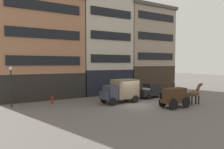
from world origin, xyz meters
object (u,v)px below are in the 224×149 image
fire_hydrant_curbside (52,100)px  cargo_wagon (175,96)px  pedestrian_officer (174,85)px  draft_horse (195,93)px  delivery_truck_near (121,90)px  sedan_dark (151,91)px  streetlamp_curbside (11,81)px

fire_hydrant_curbside → cargo_wagon: bearing=-36.9°
cargo_wagon → pedestrian_officer: size_ratio=1.62×
draft_horse → fire_hydrant_curbside: draft_horse is taller
delivery_truck_near → draft_horse: bearing=-36.2°
sedan_dark → pedestrian_officer: sedan_dark is taller
cargo_wagon → draft_horse: size_ratio=1.24×
delivery_truck_near → streetlamp_curbside: streetlamp_curbside is taller
draft_horse → delivery_truck_near: delivery_truck_near is taller
sedan_dark → fire_hydrant_curbside: 12.34m
pedestrian_officer → streetlamp_curbside: streetlamp_curbside is taller
pedestrian_officer → delivery_truck_near: bearing=-164.4°
delivery_truck_near → pedestrian_officer: bearing=15.6°
sedan_dark → pedestrian_officer: size_ratio=2.14×
draft_horse → sedan_dark: bearing=103.4°
delivery_truck_near → sedan_dark: 5.23m
cargo_wagon → sedan_dark: size_ratio=0.76×
delivery_truck_near → cargo_wagon: bearing=-53.4°
delivery_truck_near → pedestrian_officer: size_ratio=2.49×
draft_horse → fire_hydrant_curbside: size_ratio=2.82×
draft_horse → streetlamp_curbside: streetlamp_curbside is taller
pedestrian_officer → fire_hydrant_curbside: 18.78m
delivery_truck_near → pedestrian_officer: 12.25m
pedestrian_officer → fire_hydrant_curbside: (-18.77, -0.16, -0.55)m
pedestrian_officer → cargo_wagon: bearing=-135.7°
streetlamp_curbside → fire_hydrant_curbside: bearing=-2.5°
delivery_truck_near → streetlamp_curbside: size_ratio=1.08×
cargo_wagon → fire_hydrant_curbside: bearing=143.1°
draft_horse → streetlamp_curbside: bearing=155.2°
cargo_wagon → sedan_dark: cargo_wagon is taller
delivery_truck_near → sedan_dark: bearing=9.8°
delivery_truck_near → fire_hydrant_curbside: 7.72m
sedan_dark → cargo_wagon: bearing=-105.9°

